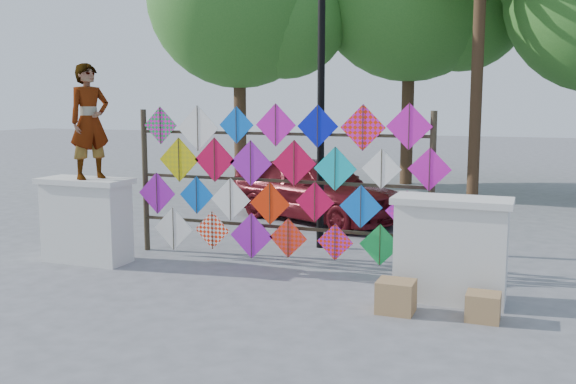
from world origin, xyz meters
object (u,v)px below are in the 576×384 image
(kite_rack, at_px, (278,183))
(vendor_woman, at_px, (90,122))
(sedan, at_px, (316,188))
(lamppost, at_px, (321,85))

(kite_rack, xyz_separation_m, vendor_woman, (-2.62, -0.93, 0.91))
(vendor_woman, relative_size, sedan, 0.43)
(vendor_woman, relative_size, lamppost, 0.38)
(sedan, relative_size, lamppost, 0.88)
(vendor_woman, height_order, lamppost, lamppost)
(sedan, bearing_deg, lamppost, -134.44)
(vendor_woman, bearing_deg, kite_rack, -45.87)
(kite_rack, distance_m, lamppost, 1.96)
(lamppost, bearing_deg, sedan, 110.62)
(vendor_woman, bearing_deg, sedan, 0.54)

